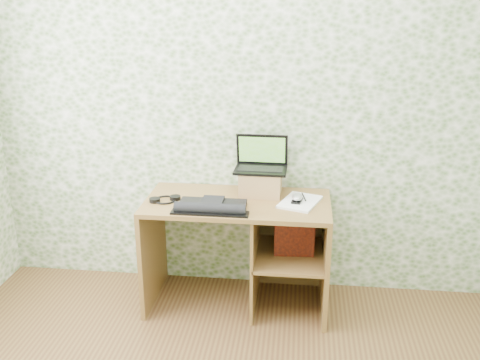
# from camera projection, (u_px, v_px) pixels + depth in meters

# --- Properties ---
(wall_back) EXTENTS (3.50, 0.00, 3.50)m
(wall_back) POSITION_uv_depth(u_px,v_px,m) (243.00, 108.00, 3.57)
(wall_back) COLOR white
(wall_back) RESTS_ON ground
(desk) EXTENTS (1.20, 0.60, 0.75)m
(desk) POSITION_uv_depth(u_px,v_px,m) (250.00, 237.00, 3.57)
(desk) COLOR brown
(desk) RESTS_ON floor
(riser) EXTENTS (0.28, 0.23, 0.16)m
(riser) POSITION_uv_depth(u_px,v_px,m) (261.00, 183.00, 3.56)
(riser) COLOR olive
(riser) RESTS_ON desk
(laptop) EXTENTS (0.35, 0.25, 0.23)m
(laptop) POSITION_uv_depth(u_px,v_px,m) (261.00, 161.00, 3.55)
(laptop) COLOR black
(laptop) RESTS_ON riser
(keyboard) EXTENTS (0.48, 0.24, 0.07)m
(keyboard) POSITION_uv_depth(u_px,v_px,m) (212.00, 206.00, 3.31)
(keyboard) COLOR black
(keyboard) RESTS_ON desk
(headphones) EXTENTS (0.19, 0.19, 0.02)m
(headphones) POSITION_uv_depth(u_px,v_px,m) (165.00, 199.00, 3.46)
(headphones) COLOR black
(headphones) RESTS_ON desk
(notepad) EXTENTS (0.30, 0.36, 0.01)m
(notepad) POSITION_uv_depth(u_px,v_px,m) (300.00, 202.00, 3.42)
(notepad) COLOR white
(notepad) RESTS_ON desk
(mouse) EXTENTS (0.09, 0.12, 0.04)m
(mouse) POSITION_uv_depth(u_px,v_px,m) (297.00, 199.00, 3.41)
(mouse) COLOR #BDBDBF
(mouse) RESTS_ON notepad
(pen) EXTENTS (0.03, 0.13, 0.01)m
(pen) POSITION_uv_depth(u_px,v_px,m) (304.00, 197.00, 3.48)
(pen) COLOR black
(pen) RESTS_ON notepad
(red_box) EXTENTS (0.27, 0.10, 0.31)m
(red_box) POSITION_uv_depth(u_px,v_px,m) (294.00, 232.00, 3.49)
(red_box) COLOR maroon
(red_box) RESTS_ON desk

